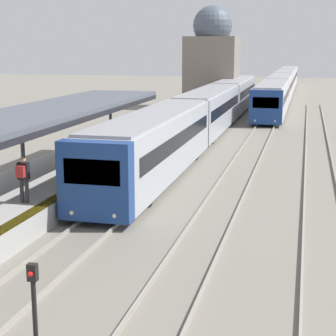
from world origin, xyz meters
name	(u,v)px	position (x,y,z in m)	size (l,w,h in m)	color
platform_canopy	(22,118)	(-3.65, 14.72, 3.61)	(4.00, 25.68, 2.85)	#4C515B
person_on_platform	(23,176)	(-2.50, 12.43, 1.86)	(0.40, 0.40, 1.66)	#2D2D33
train_near	(208,109)	(0.00, 36.17, 1.78)	(2.68, 47.03, 3.22)	navy
train_far	(282,84)	(3.95, 69.17, 1.73)	(2.65, 58.37, 3.12)	navy
signal_post_near	(34,301)	(1.92, 4.53, 1.27)	(0.20, 0.21, 2.06)	black
distant_domed_building	(212,61)	(-2.74, 54.21, 4.89)	(5.29, 5.29, 10.56)	slate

